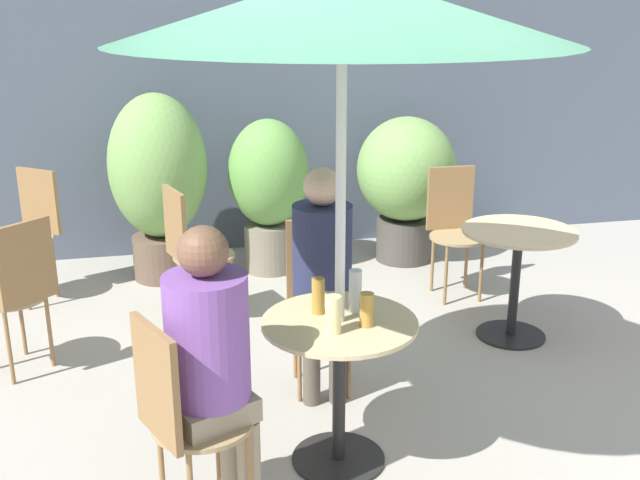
% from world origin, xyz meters
% --- Properties ---
extents(ground_plane, '(20.00, 20.00, 0.00)m').
position_xyz_m(ground_plane, '(0.00, 0.00, 0.00)').
color(ground_plane, '#9E998E').
extents(storefront_wall, '(10.00, 0.06, 3.00)m').
position_xyz_m(storefront_wall, '(0.00, 3.31, 1.50)').
color(storefront_wall, '#4C5666').
rests_on(storefront_wall, ground_plane).
extents(cafe_table_near, '(0.70, 0.70, 0.72)m').
position_xyz_m(cafe_table_near, '(-0.22, 0.02, 0.52)').
color(cafe_table_near, black).
rests_on(cafe_table_near, ground_plane).
extents(cafe_table_far, '(0.70, 0.70, 0.72)m').
position_xyz_m(cafe_table_far, '(1.19, 1.10, 0.52)').
color(cafe_table_far, black).
rests_on(cafe_table_far, ground_plane).
extents(bistro_chair_0, '(0.41, 0.42, 0.93)m').
position_xyz_m(bistro_chair_0, '(-0.14, 0.81, 0.56)').
color(bistro_chair_0, '#997F56').
rests_on(bistro_chair_0, ground_plane).
extents(bistro_chair_1, '(0.46, 0.45, 0.93)m').
position_xyz_m(bistro_chair_1, '(-0.95, -0.30, 0.56)').
color(bistro_chair_1, '#997F56').
rests_on(bistro_chair_1, ground_plane).
extents(bistro_chair_2, '(0.45, 0.43, 0.93)m').
position_xyz_m(bistro_chair_2, '(-0.79, 1.77, 0.56)').
color(bistro_chair_2, '#997F56').
rests_on(bistro_chair_2, ground_plane).
extents(bistro_chair_3, '(0.47, 0.47, 0.93)m').
position_xyz_m(bistro_chair_3, '(-1.86, 2.49, 0.56)').
color(bistro_chair_3, '#997F56').
rests_on(bistro_chair_3, ground_plane).
extents(bistro_chair_4, '(0.47, 0.47, 0.93)m').
position_xyz_m(bistro_chair_4, '(-1.77, 1.25, 0.56)').
color(bistro_chair_4, '#997F56').
rests_on(bistro_chair_4, ground_plane).
extents(bistro_chair_5, '(0.41, 0.41, 0.93)m').
position_xyz_m(bistro_chair_5, '(1.10, 1.91, 0.56)').
color(bistro_chair_5, '#997F56').
rests_on(bistro_chair_5, ground_plane).
extents(seated_person_0, '(0.31, 0.33, 1.27)m').
position_xyz_m(seated_person_0, '(-0.16, 0.66, 0.76)').
color(seated_person_0, brown).
rests_on(seated_person_0, ground_plane).
extents(seated_person_1, '(0.40, 0.38, 1.28)m').
position_xyz_m(seated_person_1, '(-0.81, -0.24, 0.76)').
color(seated_person_1, gray).
rests_on(seated_person_1, ground_plane).
extents(beer_glass_0, '(0.06, 0.06, 0.20)m').
position_xyz_m(beer_glass_0, '(-0.13, 0.11, 0.82)').
color(beer_glass_0, silver).
rests_on(beer_glass_0, cafe_table_near).
extents(beer_glass_1, '(0.06, 0.06, 0.17)m').
position_xyz_m(beer_glass_1, '(-0.30, 0.13, 0.80)').
color(beer_glass_1, '#B28433').
rests_on(beer_glass_1, cafe_table_near).
extents(beer_glass_2, '(0.07, 0.07, 0.17)m').
position_xyz_m(beer_glass_2, '(-0.28, -0.09, 0.80)').
color(beer_glass_2, beige).
rests_on(beer_glass_2, cafe_table_near).
extents(beer_glass_3, '(0.06, 0.06, 0.15)m').
position_xyz_m(beer_glass_3, '(-0.12, -0.06, 0.79)').
color(beer_glass_3, '#B28433').
rests_on(beer_glass_3, cafe_table_near).
extents(potted_plant_0, '(0.73, 0.73, 1.43)m').
position_xyz_m(potted_plant_0, '(-0.96, 2.69, 0.80)').
color(potted_plant_0, brown).
rests_on(potted_plant_0, ground_plane).
extents(potted_plant_1, '(0.62, 0.62, 1.21)m').
position_xyz_m(potted_plant_1, '(-0.13, 2.68, 0.70)').
color(potted_plant_1, slate).
rests_on(potted_plant_1, ground_plane).
extents(potted_plant_2, '(0.80, 0.80, 1.19)m').
position_xyz_m(potted_plant_2, '(0.99, 2.68, 0.70)').
color(potted_plant_2, '#47423D').
rests_on(potted_plant_2, ground_plane).
extents(umbrella, '(1.86, 1.86, 2.19)m').
position_xyz_m(umbrella, '(-0.22, 0.02, 2.04)').
color(umbrella, silver).
rests_on(umbrella, ground_plane).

